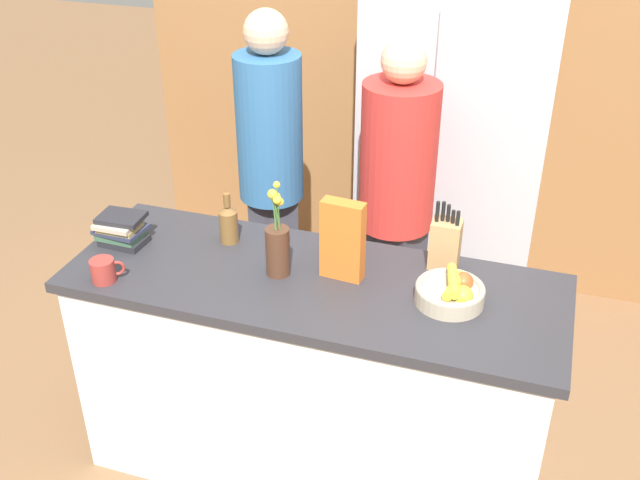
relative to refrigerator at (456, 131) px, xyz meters
name	(u,v)px	position (x,y,z in m)	size (l,w,h in m)	color
ground_plane	(314,460)	(-0.29, -1.36, -1.01)	(14.00, 14.00, 0.00)	brown
kitchen_island	(313,376)	(-0.29, -1.36, -0.55)	(1.82, 0.66, 0.92)	silver
back_wall_wood	(417,48)	(-0.29, 0.36, 0.29)	(3.02, 0.12, 2.60)	olive
refrigerator	(456,131)	(0.00, 0.00, 0.00)	(0.88, 0.62, 2.02)	#B7B7BC
fruit_bowl	(452,292)	(0.21, -1.35, -0.05)	(0.24, 0.24, 0.11)	tan
knife_block	(445,243)	(0.14, -1.12, 0.01)	(0.11, 0.09, 0.27)	tan
flower_vase	(277,245)	(-0.42, -1.36, 0.03)	(0.09, 0.09, 0.37)	#4C2D1E
cereal_box	(343,240)	(-0.20, -1.31, 0.06)	(0.16, 0.07, 0.30)	orange
coffee_mug	(104,270)	(-1.00, -1.60, -0.05)	(0.11, 0.09, 0.09)	#99332D
book_stack	(121,230)	(-1.08, -1.35, -0.03)	(0.19, 0.16, 0.12)	#232328
bottle_oil	(344,232)	(-0.24, -1.13, -0.01)	(0.07, 0.07, 0.21)	black
bottle_vinegar	(228,223)	(-0.69, -1.20, -0.01)	(0.07, 0.07, 0.21)	brown
person_at_sink	(271,167)	(-0.76, -0.57, -0.05)	(0.30, 0.30, 1.68)	#383842
person_in_blue	(396,197)	(-0.16, -0.61, -0.10)	(0.33, 0.33, 1.62)	#383842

